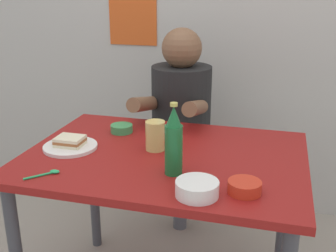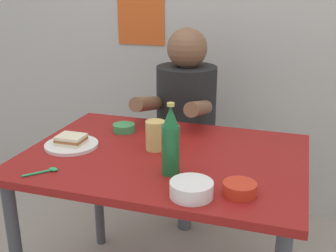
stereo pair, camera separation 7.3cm
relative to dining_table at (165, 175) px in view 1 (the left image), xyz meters
name	(u,v)px [view 1 (the left image)]	position (x,y,z in m)	size (l,w,h in m)	color
dining_table	(165,175)	(0.00, 0.00, 0.00)	(1.10, 0.80, 0.74)	maroon
stool	(180,174)	(-0.08, 0.63, -0.30)	(0.34, 0.34, 0.45)	#4C4C51
person_seated	(181,104)	(-0.08, 0.62, 0.12)	(0.33, 0.56, 0.72)	black
plate_orange	(70,147)	(-0.39, -0.05, 0.10)	(0.22, 0.22, 0.01)	silver
sandwich	(70,141)	(-0.39, -0.05, 0.13)	(0.11, 0.09, 0.04)	beige
beer_mug	(156,136)	(-0.05, 0.03, 0.15)	(0.13, 0.08, 0.12)	#D1BC66
beer_bottle	(174,142)	(0.08, -0.17, 0.21)	(0.06, 0.06, 0.26)	#19602D
sauce_bowl_chili	(245,186)	(0.34, -0.24, 0.12)	(0.11, 0.11, 0.04)	red
dip_bowl_green	(122,128)	(-0.26, 0.19, 0.11)	(0.10, 0.10, 0.03)	#388C4C
rice_bowl_white	(197,188)	(0.19, -0.30, 0.12)	(0.14, 0.14, 0.05)	silver
spoon	(48,173)	(-0.35, -0.29, 0.10)	(0.10, 0.10, 0.01)	#26A559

